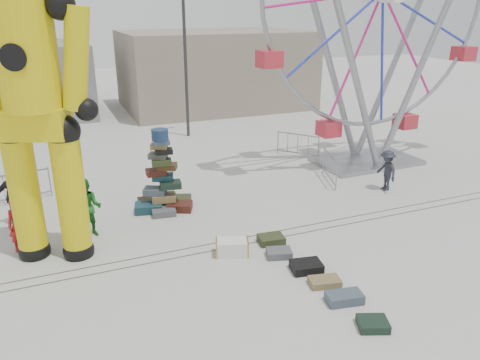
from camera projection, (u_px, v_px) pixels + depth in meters
name	position (u px, v px, depth m)	size (l,w,h in m)	color
ground	(218.00, 261.00, 12.73)	(90.00, 90.00, 0.00)	#9E9E99
track_line_near	(211.00, 251.00, 13.25)	(40.00, 0.04, 0.01)	#47443F
track_line_far	(206.00, 245.00, 13.60)	(40.00, 0.04, 0.01)	#47443F
building_right	(215.00, 69.00, 31.69)	(12.00, 8.00, 5.00)	gray
building_left	(6.00, 81.00, 28.90)	(10.00, 8.00, 4.40)	gray
lamp_post_right	(187.00, 49.00, 23.54)	(1.41, 0.25, 8.00)	#2D2D30
lamp_post_left	(37.00, 51.00, 22.78)	(1.41, 0.25, 8.00)	#2D2D30
suitcase_tower	(163.00, 187.00, 15.80)	(2.13, 1.78, 2.80)	#183B48
crash_test_dummy	(34.00, 100.00, 11.52)	(3.23, 1.74, 8.25)	black
ferris_wheel	(381.00, 16.00, 18.62)	(10.80, 2.76, 12.53)	gray
steamer_trunk	(232.00, 247.00, 13.03)	(0.91, 0.53, 0.42)	silver
row_case_0	(271.00, 239.00, 13.70)	(0.74, 0.55, 0.22)	#30391C
row_case_1	(279.00, 253.00, 12.94)	(0.68, 0.49, 0.21)	#54555B
row_case_2	(306.00, 267.00, 12.24)	(0.80, 0.59, 0.24)	black
row_case_3	(325.00, 282.00, 11.62)	(0.76, 0.47, 0.18)	olive
row_case_4	(344.00, 298.00, 10.93)	(0.85, 0.46, 0.24)	#435260
row_case_5	(373.00, 324.00, 10.07)	(0.64, 0.53, 0.19)	black
barricade_dummy_c	(20.00, 187.00, 16.46)	(2.00, 0.10, 1.10)	gray
barricade_wheel_front	(330.00, 168.00, 18.36)	(2.00, 0.10, 1.10)	gray
barricade_wheel_back	(298.00, 145.00, 21.41)	(2.00, 0.10, 1.10)	gray
pedestrian_red	(19.00, 225.00, 13.06)	(0.58, 0.38, 1.58)	#A91819
pedestrian_green	(87.00, 208.00, 13.85)	(0.88, 0.68, 1.80)	#19651E
pedestrian_black	(15.00, 196.00, 14.65)	(1.09, 0.45, 1.86)	black
pedestrian_grey	(387.00, 170.00, 17.43)	(1.00, 0.58, 1.55)	#22232E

